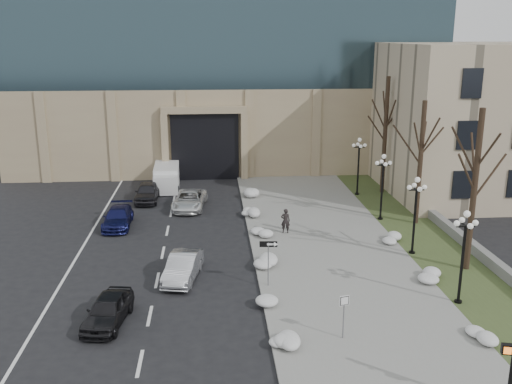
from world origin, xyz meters
The scene contains 31 objects.
sidewalk centered at (3.50, 14.00, 0.06)m, with size 9.00×40.00×0.12m, color gray.
curb centered at (-1.00, 14.00, 0.07)m, with size 0.30×40.00×0.14m, color gray.
grass_strip centered at (10.00, 14.00, 0.05)m, with size 4.00×40.00×0.10m, color #3B4824.
stone_wall centered at (12.00, 16.00, 0.35)m, with size 0.50×30.00×0.70m, color slate.
classical_building centered at (22.00, 27.98, 6.00)m, with size 22.00×18.12×12.00m.
car_a centered at (-8.28, 5.44, 0.67)m, with size 1.58×3.93×1.34m, color black.
car_b centered at (-5.12, 10.07, 0.69)m, with size 1.45×4.16×1.37m, color #ADAFB5.
car_c centered at (-9.90, 19.18, 0.64)m, with size 1.79×4.39×1.27m, color #16194E.
car_d centered at (-5.18, 23.01, 0.67)m, with size 2.21×4.79×1.33m, color silver.
car_e centered at (-8.54, 25.25, 0.73)m, with size 1.73×4.29×1.46m, color #29292D.
pedestrian centered at (1.25, 16.63, 0.94)m, with size 0.60×0.39×1.64m, color black.
box_truck centered at (-7.30, 29.30, 0.90)m, with size 2.25×5.92×1.86m.
one_way_sign centered at (-0.54, 8.61, 2.10)m, with size 0.95×0.26×2.54m.
keep_sign centered at (1.95, 3.10, 1.53)m, with size 0.44×0.14×2.09m.
traffic_signal centered at (6.39, -2.25, 2.01)m, with size 0.70×0.92×4.05m.
snow_clump_b centered at (-0.68, 2.94, 0.30)m, with size 1.10×1.60×0.36m, color silver.
snow_clump_c centered at (-0.70, 6.57, 0.30)m, with size 1.10×1.60×0.36m, color silver.
snow_clump_d centered at (-0.75, 11.13, 0.30)m, with size 1.10×1.60×0.36m, color silver.
snow_clump_e centered at (-0.31, 16.27, 0.30)m, with size 1.10×1.60×0.36m, color silver.
snow_clump_f centered at (-0.86, 20.71, 0.30)m, with size 1.10×1.60×0.36m, color silver.
snow_clump_g centered at (-0.53, 25.16, 0.30)m, with size 1.10×1.60×0.36m, color silver.
snow_clump_h centered at (7.83, 2.50, 0.30)m, with size 1.10×1.60×0.36m, color silver.
snow_clump_i centered at (7.86, 8.67, 0.30)m, with size 1.10×1.60×0.36m, color silver.
snow_clump_j centered at (7.65, 14.40, 0.30)m, with size 1.10×1.60×0.36m, color silver.
lamppost_a centered at (8.30, 6.00, 3.07)m, with size 1.18×1.18×4.76m.
lamppost_b centered at (8.30, 12.50, 3.07)m, with size 1.18×1.18×4.76m.
lamppost_c centered at (8.30, 19.00, 3.07)m, with size 1.18×1.18×4.76m.
lamppost_d centered at (8.30, 25.50, 3.07)m, with size 1.18×1.18×4.76m.
tree_near centered at (10.50, 10.00, 5.83)m, with size 3.20×3.20×9.00m.
tree_mid centered at (10.50, 18.00, 5.50)m, with size 3.20×3.20×8.50m.
tree_far centered at (10.50, 26.00, 6.15)m, with size 3.20×3.20×9.50m.
Camera 1 is at (-3.51, -18.33, 12.60)m, focal length 40.00 mm.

